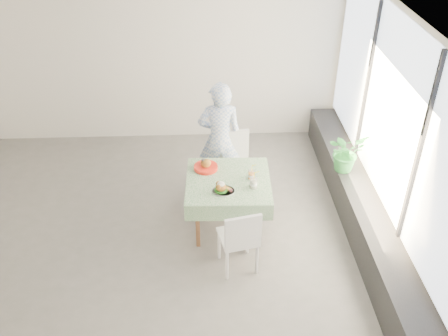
{
  "coord_description": "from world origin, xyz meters",
  "views": [
    {
      "loc": [
        0.79,
        -5.08,
        4.3
      ],
      "look_at": [
        1.03,
        0.07,
        0.89
      ],
      "focal_mm": 40.0,
      "sensor_mm": 36.0,
      "label": 1
    }
  ],
  "objects_px": {
    "diner": "(220,138)",
    "juice_cup_orange": "(251,175)",
    "main_dish": "(222,188)",
    "cafe_table": "(228,198)",
    "chair_far": "(235,178)",
    "chair_near": "(238,249)",
    "potted_plant": "(346,152)"
  },
  "relations": [
    {
      "from": "diner",
      "to": "potted_plant",
      "type": "bearing_deg",
      "value": 168.68
    },
    {
      "from": "diner",
      "to": "main_dish",
      "type": "bearing_deg",
      "value": 89.12
    },
    {
      "from": "main_dish",
      "to": "potted_plant",
      "type": "xyz_separation_m",
      "value": [
        1.71,
        0.79,
        -0.01
      ]
    },
    {
      "from": "chair_far",
      "to": "diner",
      "type": "height_order",
      "value": "diner"
    },
    {
      "from": "cafe_table",
      "to": "potted_plant",
      "type": "bearing_deg",
      "value": 18.55
    },
    {
      "from": "juice_cup_orange",
      "to": "chair_far",
      "type": "bearing_deg",
      "value": 102.93
    },
    {
      "from": "chair_far",
      "to": "main_dish",
      "type": "bearing_deg",
      "value": -103.6
    },
    {
      "from": "chair_far",
      "to": "main_dish",
      "type": "distance_m",
      "value": 1.07
    },
    {
      "from": "cafe_table",
      "to": "potted_plant",
      "type": "distance_m",
      "value": 1.74
    },
    {
      "from": "main_dish",
      "to": "juice_cup_orange",
      "type": "relative_size",
      "value": 1.15
    },
    {
      "from": "chair_far",
      "to": "cafe_table",
      "type": "bearing_deg",
      "value": -101.5
    },
    {
      "from": "juice_cup_orange",
      "to": "main_dish",
      "type": "bearing_deg",
      "value": -145.17
    },
    {
      "from": "cafe_table",
      "to": "juice_cup_orange",
      "type": "height_order",
      "value": "juice_cup_orange"
    },
    {
      "from": "cafe_table",
      "to": "juice_cup_orange",
      "type": "distance_m",
      "value": 0.44
    },
    {
      "from": "chair_near",
      "to": "juice_cup_orange",
      "type": "relative_size",
      "value": 3.69
    },
    {
      "from": "diner",
      "to": "potted_plant",
      "type": "distance_m",
      "value": 1.73
    },
    {
      "from": "chair_near",
      "to": "main_dish",
      "type": "xyz_separation_m",
      "value": [
        -0.17,
        0.51,
        0.51
      ]
    },
    {
      "from": "chair_near",
      "to": "potted_plant",
      "type": "xyz_separation_m",
      "value": [
        1.54,
        1.3,
        0.5
      ]
    },
    {
      "from": "chair_far",
      "to": "chair_near",
      "type": "bearing_deg",
      "value": -92.29
    },
    {
      "from": "cafe_table",
      "to": "diner",
      "type": "height_order",
      "value": "diner"
    },
    {
      "from": "diner",
      "to": "main_dish",
      "type": "distance_m",
      "value": 1.12
    },
    {
      "from": "diner",
      "to": "potted_plant",
      "type": "height_order",
      "value": "diner"
    },
    {
      "from": "diner",
      "to": "chair_near",
      "type": "bearing_deg",
      "value": 95.13
    },
    {
      "from": "diner",
      "to": "potted_plant",
      "type": "xyz_separation_m",
      "value": [
        1.69,
        -0.34,
        -0.06
      ]
    },
    {
      "from": "cafe_table",
      "to": "chair_far",
      "type": "bearing_deg",
      "value": 78.5
    },
    {
      "from": "chair_near",
      "to": "potted_plant",
      "type": "distance_m",
      "value": 2.08
    },
    {
      "from": "diner",
      "to": "juice_cup_orange",
      "type": "xyz_separation_m",
      "value": [
        0.36,
        -0.86,
        -0.04
      ]
    },
    {
      "from": "chair_far",
      "to": "potted_plant",
      "type": "relative_size",
      "value": 1.75
    },
    {
      "from": "cafe_table",
      "to": "diner",
      "type": "distance_m",
      "value": 0.96
    },
    {
      "from": "chair_near",
      "to": "juice_cup_orange",
      "type": "bearing_deg",
      "value": 74.91
    },
    {
      "from": "chair_near",
      "to": "juice_cup_orange",
      "type": "height_order",
      "value": "juice_cup_orange"
    },
    {
      "from": "diner",
      "to": "main_dish",
      "type": "xyz_separation_m",
      "value": [
        -0.02,
        -1.12,
        -0.05
      ]
    }
  ]
}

